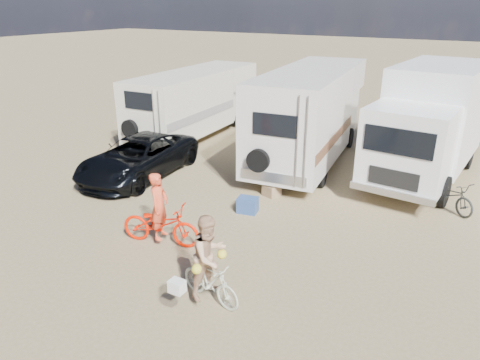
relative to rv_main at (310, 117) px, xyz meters
The scene contains 12 objects.
ground 6.74m from the rv_main, 93.25° to the right, with size 140.00×140.00×0.00m, color #957F58.
rv_main is the anchor object (origin of this frame).
rv_left 5.70m from the rv_main, behind, with size 2.30×7.41×2.84m, color silver, non-canonical shape.
box_truck 4.03m from the rv_main, ahead, with size 2.52×6.60×3.72m, color white, non-canonical shape.
dark_suv 6.32m from the rv_main, 134.73° to the right, with size 2.24×4.86×1.35m, color black.
bike_man 7.78m from the rv_main, 95.29° to the right, with size 0.70×2.01×1.06m, color #F11800.
bike_woman 9.17m from the rv_main, 79.63° to the right, with size 0.42×1.49×0.89m, color #B6BDA3.
rider_man 7.74m from the rv_main, 95.29° to the right, with size 0.62×0.41×1.69m, color #EB502C.
rider_woman 9.13m from the rv_main, 79.63° to the right, with size 0.84×0.65×1.72m, color tan.
bike_parked 5.63m from the rv_main, 20.08° to the right, with size 0.62×1.78×0.93m, color #272A27.
cooler 5.25m from the rv_main, 87.01° to the right, with size 0.56×0.41×0.45m, color navy.
crate 3.94m from the rv_main, 85.01° to the right, with size 0.44×0.44×0.35m, color #8C704F.
Camera 1 is at (6.29, -8.49, 5.61)m, focal length 33.19 mm.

